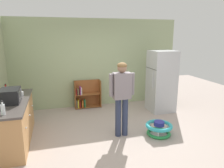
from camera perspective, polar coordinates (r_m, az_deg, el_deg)
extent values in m
plane|color=#AC9A90|center=(4.84, 2.14, -14.03)|extent=(12.00, 12.00, 0.00)
cube|color=#A0B084|center=(6.62, -3.95, 5.67)|extent=(5.20, 0.06, 2.70)
cube|color=tan|center=(4.90, -25.06, -9.47)|extent=(0.60, 1.92, 0.86)
cube|color=#4B4440|center=(4.75, -25.59, -4.43)|extent=(0.64, 1.96, 0.04)
sphere|color=silver|center=(4.22, -22.29, -10.95)|extent=(0.04, 0.04, 0.04)
sphere|color=silver|center=(4.81, -21.48, -7.90)|extent=(0.04, 0.04, 0.04)
sphere|color=silver|center=(5.41, -20.85, -5.52)|extent=(0.04, 0.04, 0.04)
cube|color=#B7BABF|center=(6.31, 13.26, 0.73)|extent=(0.70, 0.68, 1.78)
cylinder|color=silver|center=(5.98, 11.01, 1.03)|extent=(0.02, 0.02, 0.50)
cube|color=#333333|center=(6.08, 10.53, 4.15)|extent=(0.01, 0.67, 0.01)
cube|color=brown|center=(6.48, -10.02, -3.03)|extent=(0.02, 0.28, 0.85)
cube|color=brown|center=(6.60, -3.26, -2.56)|extent=(0.02, 0.28, 0.85)
cube|color=brown|center=(6.65, -6.79, -2.50)|extent=(0.80, 0.02, 0.85)
cube|color=brown|center=(6.65, -6.52, -6.07)|extent=(0.76, 0.24, 0.02)
cube|color=brown|center=(6.52, -6.62, -2.71)|extent=(0.76, 0.24, 0.02)
cube|color=#6E644B|center=(6.54, -9.55, -5.35)|extent=(0.03, 0.17, 0.23)
cube|color=#B32824|center=(6.43, -9.68, -2.20)|extent=(0.02, 0.17, 0.16)
cube|color=gold|center=(6.54, -9.14, -5.27)|extent=(0.03, 0.17, 0.24)
cube|color=brown|center=(6.43, -9.23, -2.08)|extent=(0.03, 0.17, 0.19)
cube|color=#B42027|center=(6.56, -8.71, -5.52)|extent=(0.02, 0.17, 0.17)
cube|color=#913990|center=(6.43, -8.61, -1.78)|extent=(0.03, 0.17, 0.25)
cube|color=orange|center=(6.56, -8.02, -5.35)|extent=(0.03, 0.17, 0.20)
cube|color=beige|center=(6.44, -8.37, -1.91)|extent=(0.03, 0.17, 0.21)
cube|color=#248247|center=(6.57, -7.43, -5.19)|extent=(0.03, 0.17, 0.23)
cylinder|color=#2C3450|center=(4.70, 1.66, -9.07)|extent=(0.13, 0.13, 0.87)
cylinder|color=#2C3450|center=(4.74, 3.53, -8.86)|extent=(0.13, 0.13, 0.87)
cube|color=gray|center=(4.50, 2.70, -0.48)|extent=(0.38, 0.22, 0.57)
cylinder|color=gray|center=(4.42, -0.25, -0.32)|extent=(0.09, 0.09, 0.48)
cylinder|color=gray|center=(4.57, 5.56, 0.06)|extent=(0.09, 0.09, 0.48)
sphere|color=#8E6751|center=(4.42, 2.75, 4.35)|extent=(0.20, 0.20, 0.20)
ellipsoid|color=brown|center=(4.42, 2.76, 5.05)|extent=(0.21, 0.21, 0.13)
torus|color=#278F46|center=(5.01, 12.52, -12.90)|extent=(0.54, 0.54, 0.07)
torus|color=#2DA8B2|center=(4.94, 12.63, -10.97)|extent=(0.60, 0.60, 0.08)
cylinder|color=navy|center=(4.92, 12.66, -10.44)|extent=(0.23, 0.23, 0.10)
cylinder|color=silver|center=(5.08, 14.82, -11.54)|extent=(0.02, 0.02, 0.18)
cylinder|color=silver|center=(5.08, 10.43, -11.28)|extent=(0.02, 0.02, 0.18)
cylinder|color=silver|center=(4.77, 12.48, -13.05)|extent=(0.02, 0.02, 0.18)
cube|color=black|center=(4.61, -25.94, -2.91)|extent=(0.36, 0.48, 0.28)
cube|color=#2D2D33|center=(4.54, -23.76, -2.95)|extent=(0.01, 0.31, 0.20)
cube|color=#515156|center=(4.74, -23.42, -2.24)|extent=(0.01, 0.10, 0.20)
ellipsoid|color=yellow|center=(5.27, -24.66, -2.16)|extent=(0.09, 0.16, 0.04)
ellipsoid|color=gold|center=(5.27, -24.50, -2.15)|extent=(0.04, 0.15, 0.04)
ellipsoid|color=gold|center=(5.26, -24.36, -2.15)|extent=(0.09, 0.16, 0.04)
cylinder|color=red|center=(5.30, -26.80, -1.59)|extent=(0.07, 0.07, 0.18)
cylinder|color=red|center=(5.28, -26.93, -0.38)|extent=(0.03, 0.03, 0.05)
cylinder|color=black|center=(5.27, -26.97, -0.03)|extent=(0.04, 0.03, 0.02)
cylinder|color=silver|center=(3.99, -27.50, -6.20)|extent=(0.07, 0.07, 0.18)
cylinder|color=silver|center=(3.96, -27.68, -4.63)|extent=(0.03, 0.03, 0.05)
cylinder|color=black|center=(3.95, -27.73, -4.17)|extent=(0.04, 0.04, 0.02)
cylinder|color=yellow|center=(5.47, -24.84, -1.43)|extent=(0.08, 0.08, 0.09)
cylinder|color=teal|center=(5.01, -25.41, -2.75)|extent=(0.08, 0.08, 0.09)
cylinder|color=white|center=(5.05, -23.31, -2.43)|extent=(0.08, 0.08, 0.09)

